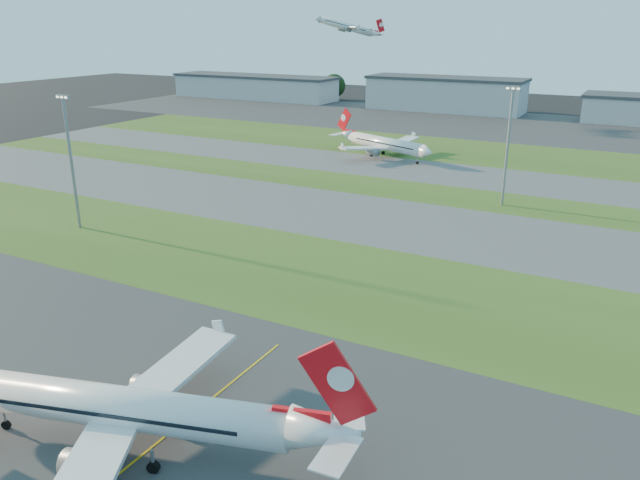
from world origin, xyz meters
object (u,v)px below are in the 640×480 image
Objects in this scene: light_mast_west at (70,154)px; light_mast_centre at (508,139)px; airliner_taxiing at (385,144)px; airliner_parked at (131,410)px.

light_mast_west is 1.00× the size of light_mast_centre.
light_mast_centre is (70.00, 56.00, 0.00)m from light_mast_west.
airliner_taxiing is 57.50m from light_mast_centre.
airliner_parked is 75.04m from light_mast_west.
airliner_parked reaches higher than airliner_taxiing.
light_mast_west reaches higher than airliner_parked.
airliner_parked is at bearing -37.86° from light_mast_west.
airliner_parked is 1.48× the size of light_mast_west.
light_mast_west is 89.64m from light_mast_centre.
light_mast_west is (-26.61, -92.17, 10.77)m from airliner_taxiing.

